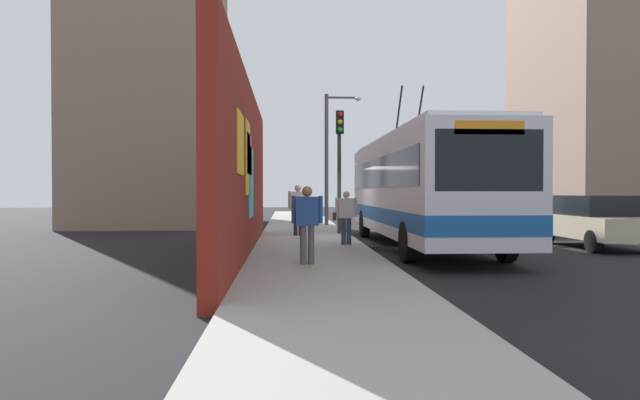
{
  "coord_description": "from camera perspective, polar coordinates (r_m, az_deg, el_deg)",
  "views": [
    {
      "loc": [
        -18.47,
        2.28,
        1.71
      ],
      "look_at": [
        1.52,
        1.07,
        1.39
      ],
      "focal_mm": 30.75,
      "sensor_mm": 36.0,
      "label": 1
    }
  ],
  "objects": [
    {
      "name": "ground_plane",
      "position": [
        18.68,
        3.57,
        -4.33
      ],
      "size": [
        80.0,
        80.0,
        0.0
      ],
      "primitive_type": "plane",
      "color": "black"
    },
    {
      "name": "sidewalk_slab",
      "position": [
        18.55,
        -1.35,
        -4.13
      ],
      "size": [
        48.0,
        3.2,
        0.15
      ],
      "primitive_type": "cube",
      "color": "#9E9B93",
      "rests_on": "ground_plane"
    },
    {
      "name": "graffiti_wall",
      "position": [
        14.33,
        -7.75,
        2.92
      ],
      "size": [
        13.65,
        0.32,
        4.42
      ],
      "color": "maroon",
      "rests_on": "ground_plane"
    },
    {
      "name": "building_far_left",
      "position": [
        31.27,
        -16.51,
        11.28
      ],
      "size": [
        12.02,
        6.2,
        14.7
      ],
      "color": "gray",
      "rests_on": "ground_plane"
    },
    {
      "name": "building_far_right",
      "position": [
        39.93,
        26.28,
        13.27
      ],
      "size": [
        10.86,
        6.61,
        20.63
      ],
      "color": "gray",
      "rests_on": "ground_plane"
    },
    {
      "name": "city_bus",
      "position": [
        17.03,
        10.4,
        1.43
      ],
      "size": [
        11.48,
        2.67,
        5.15
      ],
      "color": "silver",
      "rests_on": "ground_plane"
    },
    {
      "name": "parked_car_champagne",
      "position": [
        18.51,
        26.65,
        -1.89
      ],
      "size": [
        4.09,
        1.85,
        1.58
      ],
      "color": "#C6B793",
      "rests_on": "ground_plane"
    },
    {
      "name": "parked_car_silver",
      "position": [
        24.01,
        19.28,
        -1.22
      ],
      "size": [
        4.64,
        1.74,
        1.58
      ],
      "color": "#B7B7BC",
      "rests_on": "ground_plane"
    },
    {
      "name": "parked_car_dark_gray",
      "position": [
        29.36,
        14.97,
        -0.82
      ],
      "size": [
        4.49,
        1.86,
        1.58
      ],
      "color": "#38383D",
      "rests_on": "ground_plane"
    },
    {
      "name": "parked_car_navy",
      "position": [
        34.83,
        11.99,
        -0.54
      ],
      "size": [
        4.78,
        1.82,
        1.58
      ],
      "color": "navy",
      "rests_on": "ground_plane"
    },
    {
      "name": "pedestrian_near_wall",
      "position": [
        11.71,
        -1.35,
        -1.91
      ],
      "size": [
        0.22,
        0.67,
        1.67
      ],
      "color": "#595960",
      "rests_on": "sidewalk_slab"
    },
    {
      "name": "pedestrian_at_curb",
      "position": [
        16.04,
        2.71,
        -1.42
      ],
      "size": [
        0.22,
        0.72,
        1.56
      ],
      "color": "#2D3F59",
      "rests_on": "sidewalk_slab"
    },
    {
      "name": "pedestrian_midblock",
      "position": [
        19.29,
        -2.3,
        -0.56
      ],
      "size": [
        0.24,
        0.7,
        1.78
      ],
      "color": "#1E1E2D",
      "rests_on": "sidewalk_slab"
    },
    {
      "name": "traffic_light",
      "position": [
        20.18,
        2.04,
        5.09
      ],
      "size": [
        0.49,
        0.28,
        4.52
      ],
      "color": "#2D382D",
      "rests_on": "sidewalk_slab"
    },
    {
      "name": "street_lamp",
      "position": [
        25.42,
        1.13,
        5.29
      ],
      "size": [
        0.44,
        1.69,
        6.04
      ],
      "color": "#4C4C51",
      "rests_on": "sidewalk_slab"
    },
    {
      "name": "curbside_puddle",
      "position": [
        16.34,
        6.73,
        -5.09
      ],
      "size": [
        1.52,
        1.52,
        0.0
      ],
      "primitive_type": "cylinder",
      "color": "black",
      "rests_on": "ground_plane"
    }
  ]
}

